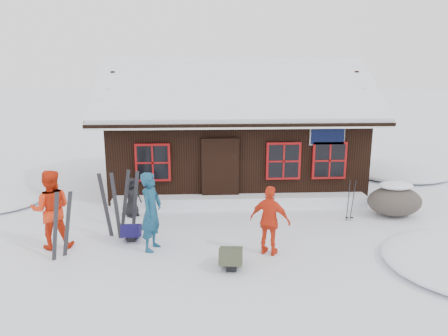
{
  "coord_description": "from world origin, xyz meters",
  "views": [
    {
      "loc": [
        0.35,
        -10.24,
        4.22
      ],
      "look_at": [
        0.98,
        1.83,
        1.3
      ],
      "focal_mm": 35.0,
      "sensor_mm": 36.0,
      "label": 1
    }
  ],
  "objects_px": {
    "backpack_olive": "(231,260)",
    "skier_orange_right": "(270,221)",
    "skier_teal": "(151,212)",
    "ski_pair_left": "(61,226)",
    "skier_crouched": "(132,197)",
    "boulder": "(395,200)",
    "backpack_blue": "(132,233)",
    "ski_poles": "(350,201)",
    "skier_orange_left": "(51,209)"
  },
  "relations": [
    {
      "from": "backpack_blue",
      "to": "skier_orange_left",
      "type": "bearing_deg",
      "value": -167.15
    },
    {
      "from": "skier_crouched",
      "to": "ski_pair_left",
      "type": "relative_size",
      "value": 0.72
    },
    {
      "from": "boulder",
      "to": "backpack_olive",
      "type": "height_order",
      "value": "boulder"
    },
    {
      "from": "skier_orange_right",
      "to": "skier_crouched",
      "type": "xyz_separation_m",
      "value": [
        -3.47,
        2.71,
        -0.24
      ]
    },
    {
      "from": "skier_teal",
      "to": "ski_poles",
      "type": "relative_size",
      "value": 1.55
    },
    {
      "from": "boulder",
      "to": "backpack_blue",
      "type": "relative_size",
      "value": 2.72
    },
    {
      "from": "skier_crouched",
      "to": "backpack_blue",
      "type": "height_order",
      "value": "skier_crouched"
    },
    {
      "from": "skier_orange_left",
      "to": "skier_crouched",
      "type": "height_order",
      "value": "skier_orange_left"
    },
    {
      "from": "skier_orange_left",
      "to": "skier_orange_right",
      "type": "bearing_deg",
      "value": 161.55
    },
    {
      "from": "skier_teal",
      "to": "backpack_blue",
      "type": "distance_m",
      "value": 1.14
    },
    {
      "from": "skier_orange_right",
      "to": "ski_pair_left",
      "type": "bearing_deg",
      "value": 26.06
    },
    {
      "from": "ski_pair_left",
      "to": "skier_teal",
      "type": "bearing_deg",
      "value": -21.25
    },
    {
      "from": "skier_orange_right",
      "to": "boulder",
      "type": "bearing_deg",
      "value": -121.56
    },
    {
      "from": "boulder",
      "to": "skier_orange_right",
      "type": "bearing_deg",
      "value": -148.8
    },
    {
      "from": "skier_crouched",
      "to": "ski_pair_left",
      "type": "distance_m",
      "value": 2.85
    },
    {
      "from": "ski_poles",
      "to": "skier_crouched",
      "type": "bearing_deg",
      "value": 173.67
    },
    {
      "from": "skier_teal",
      "to": "skier_crouched",
      "type": "xyz_separation_m",
      "value": [
        -0.81,
        2.3,
        -0.36
      ]
    },
    {
      "from": "skier_teal",
      "to": "boulder",
      "type": "bearing_deg",
      "value": -54.23
    },
    {
      "from": "skier_crouched",
      "to": "ski_poles",
      "type": "relative_size",
      "value": 0.94
    },
    {
      "from": "skier_orange_right",
      "to": "backpack_olive",
      "type": "height_order",
      "value": "skier_orange_right"
    },
    {
      "from": "backpack_olive",
      "to": "ski_poles",
      "type": "bearing_deg",
      "value": 44.15
    },
    {
      "from": "skier_orange_left",
      "to": "backpack_olive",
      "type": "distance_m",
      "value": 4.34
    },
    {
      "from": "skier_orange_left",
      "to": "skier_crouched",
      "type": "relative_size",
      "value": 1.66
    },
    {
      "from": "ski_pair_left",
      "to": "backpack_blue",
      "type": "relative_size",
      "value": 2.78
    },
    {
      "from": "ski_pair_left",
      "to": "backpack_olive",
      "type": "height_order",
      "value": "ski_pair_left"
    },
    {
      "from": "skier_crouched",
      "to": "backpack_olive",
      "type": "xyz_separation_m",
      "value": [
        2.56,
        -3.34,
        -0.39
      ]
    },
    {
      "from": "ski_pair_left",
      "to": "backpack_olive",
      "type": "xyz_separation_m",
      "value": [
        3.69,
        -0.73,
        -0.56
      ]
    },
    {
      "from": "backpack_olive",
      "to": "skier_crouched",
      "type": "bearing_deg",
      "value": 133.87
    },
    {
      "from": "skier_teal",
      "to": "skier_orange_right",
      "type": "bearing_deg",
      "value": -79.47
    },
    {
      "from": "backpack_olive",
      "to": "skier_orange_right",
      "type": "bearing_deg",
      "value": 41.05
    },
    {
      "from": "skier_teal",
      "to": "skier_crouched",
      "type": "distance_m",
      "value": 2.47
    },
    {
      "from": "ski_pair_left",
      "to": "boulder",
      "type": "bearing_deg",
      "value": -15.3
    },
    {
      "from": "skier_teal",
      "to": "backpack_blue",
      "type": "xyz_separation_m",
      "value": [
        -0.58,
        0.61,
        -0.77
      ]
    },
    {
      "from": "ski_pair_left",
      "to": "ski_poles",
      "type": "distance_m",
      "value": 7.4
    },
    {
      "from": "backpack_olive",
      "to": "skier_orange_left",
      "type": "bearing_deg",
      "value": 169.01
    },
    {
      "from": "skier_teal",
      "to": "skier_crouched",
      "type": "height_order",
      "value": "skier_teal"
    },
    {
      "from": "skier_orange_right",
      "to": "ski_pair_left",
      "type": "xyz_separation_m",
      "value": [
        -4.6,
        0.1,
        -0.07
      ]
    },
    {
      "from": "ski_poles",
      "to": "backpack_blue",
      "type": "relative_size",
      "value": 2.13
    },
    {
      "from": "skier_orange_right",
      "to": "ski_poles",
      "type": "xyz_separation_m",
      "value": [
        2.53,
        2.04,
        -0.24
      ]
    },
    {
      "from": "ski_poles",
      "to": "backpack_olive",
      "type": "xyz_separation_m",
      "value": [
        -3.44,
        -2.67,
        -0.38
      ]
    },
    {
      "from": "skier_teal",
      "to": "ski_pair_left",
      "type": "relative_size",
      "value": 1.18
    },
    {
      "from": "skier_orange_left",
      "to": "skier_orange_right",
      "type": "xyz_separation_m",
      "value": [
        4.99,
        -0.64,
        -0.13
      ]
    },
    {
      "from": "skier_orange_left",
      "to": "backpack_blue",
      "type": "xyz_separation_m",
      "value": [
        1.74,
        0.37,
        -0.78
      ]
    },
    {
      "from": "skier_orange_left",
      "to": "backpack_olive",
      "type": "height_order",
      "value": "skier_orange_left"
    },
    {
      "from": "skier_crouched",
      "to": "ski_poles",
      "type": "height_order",
      "value": "ski_poles"
    },
    {
      "from": "ski_pair_left",
      "to": "backpack_olive",
      "type": "relative_size",
      "value": 2.43
    },
    {
      "from": "skier_orange_left",
      "to": "skier_orange_right",
      "type": "relative_size",
      "value": 1.17
    },
    {
      "from": "skier_orange_left",
      "to": "ski_pair_left",
      "type": "height_order",
      "value": "skier_orange_left"
    },
    {
      "from": "skier_crouched",
      "to": "ski_pair_left",
      "type": "bearing_deg",
      "value": -156.93
    },
    {
      "from": "skier_teal",
      "to": "skier_crouched",
      "type": "bearing_deg",
      "value": 38.45
    }
  ]
}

